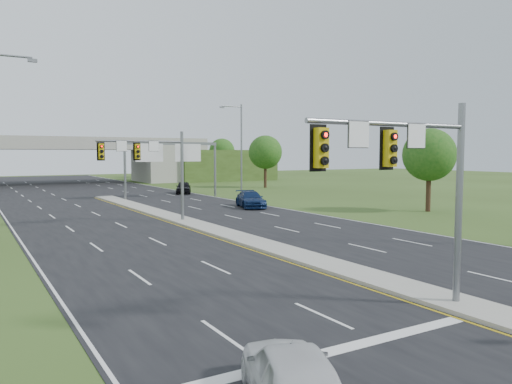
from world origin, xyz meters
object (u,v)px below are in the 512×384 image
object	(u,v)px
car_far_b	(251,199)
overpass	(61,164)
car_white	(293,377)
car_far_c	(183,187)
signal_mast_far	(154,161)
sign_gantry	(171,154)
signal_mast_near	(415,172)

from	to	relation	value
car_far_b	overpass	bearing A→B (deg)	118.09
car_white	overpass	bearing A→B (deg)	-74.18
car_white	car_far_c	world-z (taller)	car_far_c
signal_mast_far	car_far_b	world-z (taller)	signal_mast_far
signal_mast_far	car_far_b	xyz separation A→B (m)	(11.87, 6.17, -3.91)
sign_gantry	car_far_b	xyz separation A→B (m)	(2.92, -13.83, -4.42)
signal_mast_far	signal_mast_near	bearing A→B (deg)	-90.00
signal_mast_far	car_white	world-z (taller)	signal_mast_far
signal_mast_near	signal_mast_far	distance (m)	25.00
sign_gantry	car_white	distance (m)	50.68
signal_mast_far	car_white	bearing A→B (deg)	-103.58
signal_mast_far	sign_gantry	distance (m)	21.91
signal_mast_near	sign_gantry	size ratio (longest dim) A/B	0.60
sign_gantry	signal_mast_far	bearing A→B (deg)	-114.11
signal_mast_far	sign_gantry	bearing A→B (deg)	65.89
signal_mast_near	car_far_c	distance (m)	52.33
overpass	car_far_b	size ratio (longest dim) A/B	14.61
car_far_b	car_white	bearing A→B (deg)	-101.63
car_white	car_far_c	distance (m)	57.03
car_white	car_far_b	size ratio (longest dim) A/B	0.80
signal_mast_near	signal_mast_far	bearing A→B (deg)	90.00
signal_mast_far	car_far_c	xyz separation A→B (m)	(12.77, 25.59, -3.90)
overpass	car_far_b	bearing A→B (deg)	-78.89
car_far_c	signal_mast_near	bearing A→B (deg)	-80.18
signal_mast_near	sign_gantry	xyz separation A→B (m)	(8.95, 44.99, 0.51)
sign_gantry	signal_mast_near	bearing A→B (deg)	-101.25
signal_mast_near	signal_mast_far	size ratio (longest dim) A/B	1.00
signal_mast_far	car_white	distance (m)	29.06
signal_mast_near	car_white	distance (m)	8.38
signal_mast_far	overpass	size ratio (longest dim) A/B	0.09
overpass	car_white	world-z (taller)	overpass
signal_mast_near	car_far_b	xyz separation A→B (m)	(11.87, 31.17, -3.91)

